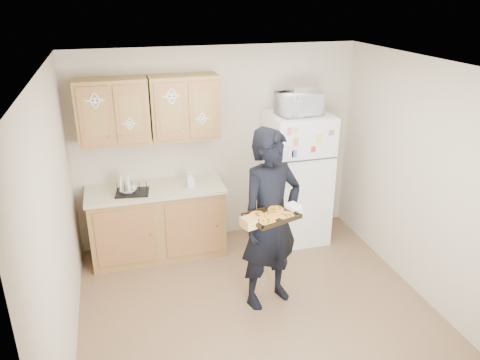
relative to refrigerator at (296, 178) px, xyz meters
name	(u,v)px	position (x,y,z in m)	size (l,w,h in m)	color
floor	(259,313)	(-0.95, -1.43, -0.85)	(3.60, 3.60, 0.00)	brown
ceiling	(264,68)	(-0.95, -1.43, 1.65)	(3.60, 3.60, 0.00)	white
wall_back	(218,146)	(-0.95, 0.37, 0.40)	(3.60, 0.04, 2.50)	beige
wall_front	(355,329)	(-0.95, -3.23, 0.40)	(3.60, 0.04, 2.50)	beige
wall_left	(57,229)	(-2.75, -1.43, 0.40)	(0.04, 3.60, 2.50)	beige
wall_right	(427,184)	(0.85, -1.43, 0.40)	(0.04, 3.60, 2.50)	beige
refrigerator	(296,178)	(0.00, 0.00, 0.00)	(0.75, 0.70, 1.70)	white
base_cabinet	(158,223)	(-1.80, 0.05, -0.42)	(1.60, 0.60, 0.86)	olive
countertop	(155,189)	(-1.80, 0.05, 0.03)	(1.64, 0.64, 0.04)	#BDB591
upper_cab_left	(113,112)	(-2.20, 0.18, 0.98)	(0.80, 0.33, 0.75)	olive
upper_cab_right	(185,107)	(-1.38, 0.18, 0.98)	(0.80, 0.33, 0.75)	olive
cereal_box	(322,213)	(0.52, 0.24, -0.69)	(0.20, 0.07, 0.32)	#DE9E4E
person	(271,220)	(-0.78, -1.22, 0.11)	(0.70, 0.46, 1.91)	black
baking_tray	(272,217)	(-0.87, -1.51, 0.30)	(0.46, 0.34, 0.04)	black
pizza_front_left	(267,221)	(-0.95, -1.62, 0.31)	(0.15, 0.15, 0.02)	orange
pizza_front_right	(286,215)	(-0.75, -1.55, 0.31)	(0.15, 0.15, 0.02)	orange
pizza_back_left	(257,215)	(-1.00, -1.47, 0.31)	(0.15, 0.15, 0.02)	orange
pizza_back_right	(276,209)	(-0.79, -1.40, 0.31)	(0.15, 0.15, 0.02)	orange
pizza_center	(272,215)	(-0.87, -1.51, 0.31)	(0.15, 0.15, 0.02)	orange
microwave	(299,104)	(-0.04, -0.05, 0.99)	(0.50, 0.34, 0.28)	white
foil_pan	(301,89)	(0.00, -0.02, 1.16)	(0.30, 0.21, 0.06)	silver
dish_rack	(132,187)	(-2.07, -0.04, 0.12)	(0.37, 0.28, 0.15)	black
bowl	(128,190)	(-2.12, -0.04, 0.09)	(0.19, 0.19, 0.05)	white
soap_bottle	(190,179)	(-1.39, -0.02, 0.15)	(0.09, 0.09, 0.20)	white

